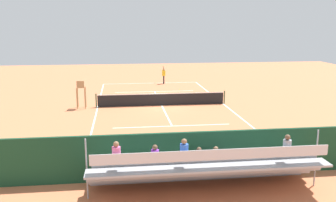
{
  "coord_description": "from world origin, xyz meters",
  "views": [
    {
      "loc": [
        3.16,
        28.76,
        6.52
      ],
      "look_at": [
        0.0,
        4.0,
        1.2
      ],
      "focal_mm": 40.0,
      "sensor_mm": 36.0,
      "label": 1
    }
  ],
  "objects": [
    {
      "name": "backdrop_wall",
      "position": [
        0.0,
        14.0,
        1.0
      ],
      "size": [
        18.0,
        0.16,
        2.0
      ],
      "primitive_type": "cube",
      "color": "#194228",
      "rests_on": "ground"
    },
    {
      "name": "courtside_bench",
      "position": [
        -1.98,
        13.27,
        0.56
      ],
      "size": [
        1.8,
        0.4,
        0.93
      ],
      "color": "#234C2D",
      "rests_on": "ground"
    },
    {
      "name": "tennis_racket",
      "position": [
        -0.59,
        -10.82,
        0.01
      ],
      "size": [
        0.38,
        0.59,
        0.03
      ],
      "color": "black",
      "rests_on": "ground"
    },
    {
      "name": "tennis_ball_near",
      "position": [
        -2.52,
        -6.74,
        0.03
      ],
      "size": [
        0.07,
        0.07,
        0.07
      ],
      "primitive_type": "sphere",
      "color": "#CCDB33",
      "rests_on": "ground"
    },
    {
      "name": "tennis_player",
      "position": [
        -1.4,
        -10.53,
        1.02
      ],
      "size": [
        0.39,
        0.54,
        1.93
      ],
      "color": "black",
      "rests_on": "ground"
    },
    {
      "name": "equipment_bag",
      "position": [
        -0.54,
        13.4,
        0.18
      ],
      "size": [
        0.9,
        0.36,
        0.36
      ],
      "primitive_type": "cube",
      "color": "#B22D2D",
      "rests_on": "ground"
    },
    {
      "name": "tennis_net",
      "position": [
        0.0,
        0.0,
        0.5
      ],
      "size": [
        10.3,
        0.1,
        1.07
      ],
      "color": "black",
      "rests_on": "ground"
    },
    {
      "name": "umpire_chair",
      "position": [
        6.2,
        0.2,
        1.31
      ],
      "size": [
        0.67,
        0.67,
        2.14
      ],
      "color": "#A88456",
      "rests_on": "ground"
    },
    {
      "name": "ground_plane",
      "position": [
        0.0,
        0.0,
        0.0
      ],
      "size": [
        60.0,
        60.0,
        0.0
      ],
      "primitive_type": "plane",
      "color": "#CC7047"
    },
    {
      "name": "bleacher_stand",
      "position": [
        0.05,
        15.37,
        0.94
      ],
      "size": [
        9.06,
        2.4,
        2.48
      ],
      "color": "#9EA0A5",
      "rests_on": "ground"
    },
    {
      "name": "court_line_markings",
      "position": [
        0.0,
        -0.04,
        0.0
      ],
      "size": [
        10.1,
        22.2,
        0.01
      ],
      "color": "white",
      "rests_on": "ground"
    }
  ]
}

